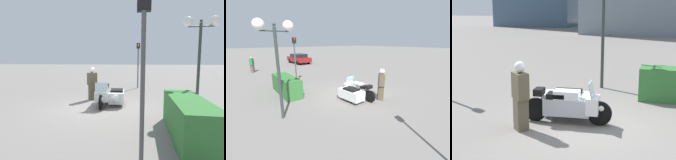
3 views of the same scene
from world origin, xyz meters
The scene contains 8 objects.
ground_plane centered at (0.00, 0.00, 0.00)m, with size 160.00×160.00×0.00m, color slate.
police_motorcycle centered at (-0.66, 0.44, 0.46)m, with size 2.38×1.31×1.15m.
officer_rider centered at (-1.62, -0.74, 0.93)m, with size 0.55×0.54×1.76m.
hedge_bush_curbside centered at (2.50, 3.15, 0.54)m, with size 3.03×0.91×1.09m, color #337033.
twin_lamp_post centered at (-0.50, 4.29, 3.24)m, with size 0.41×1.45×3.96m.
traffic_light_near centered at (4.05, 1.88, 2.26)m, with size 0.23×0.26×3.44m.
parked_car_background centered at (14.83, -2.69, 0.74)m, with size 4.46×2.16×1.40m.
pedestrian_bystander centered at (11.18, 3.89, 0.83)m, with size 0.55×0.48×1.66m.
Camera 2 is at (-6.56, 5.83, 3.17)m, focal length 24.00 mm.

